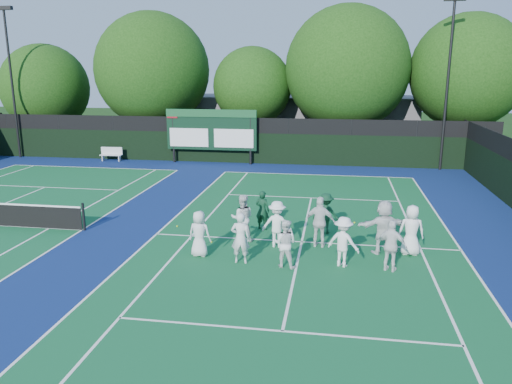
# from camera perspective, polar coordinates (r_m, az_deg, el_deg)

# --- Properties ---
(ground) EXTENTS (120.00, 120.00, 0.00)m
(ground) POSITION_cam_1_polar(r_m,az_deg,el_deg) (17.23, 5.01, -6.83)
(ground) COLOR black
(ground) RESTS_ON ground
(court_apron) EXTENTS (34.00, 32.00, 0.01)m
(court_apron) POSITION_cam_1_polar(r_m,az_deg,el_deg) (19.47, -12.71, -4.65)
(court_apron) COLOR navy
(court_apron) RESTS_ON ground
(near_court) EXTENTS (11.05, 23.85, 0.01)m
(near_court) POSITION_cam_1_polar(r_m,az_deg,el_deg) (18.16, 5.25, -5.70)
(near_court) COLOR #12592E
(near_court) RESTS_ON ground
(back_fence) EXTENTS (34.00, 0.08, 3.00)m
(back_fence) POSITION_cam_1_polar(r_m,az_deg,el_deg) (33.19, -3.24, 5.68)
(back_fence) COLOR black
(back_fence) RESTS_ON ground
(scoreboard) EXTENTS (6.00, 0.21, 3.55)m
(scoreboard) POSITION_cam_1_polar(r_m,az_deg,el_deg) (32.92, -5.15, 7.04)
(scoreboard) COLOR black
(scoreboard) RESTS_ON ground
(clubhouse) EXTENTS (18.00, 6.00, 4.00)m
(clubhouse) POSITION_cam_1_polar(r_m,az_deg,el_deg) (40.41, 4.82, 8.04)
(clubhouse) COLOR slate
(clubhouse) RESTS_ON ground
(light_pole_left) EXTENTS (1.20, 0.30, 10.12)m
(light_pole_left) POSITION_cam_1_polar(r_m,az_deg,el_deg) (38.71, -26.30, 12.82)
(light_pole_left) COLOR black
(light_pole_left) RESTS_ON ground
(light_pole_right) EXTENTS (1.20, 0.30, 10.12)m
(light_pole_right) POSITION_cam_1_polar(r_m,az_deg,el_deg) (32.42, 21.21, 13.37)
(light_pole_right) COLOR black
(light_pole_right) RESTS_ON ground
(bench) EXTENTS (1.50, 0.48, 0.94)m
(bench) POSITION_cam_1_polar(r_m,az_deg,el_deg) (35.31, -16.19, 4.25)
(bench) COLOR silver
(bench) RESTS_ON ground
(tree_a) EXTENTS (6.54, 6.54, 7.95)m
(tree_a) POSITION_cam_1_polar(r_m,az_deg,el_deg) (41.86, -22.70, 10.69)
(tree_a) COLOR #311E0D
(tree_a) RESTS_ON ground
(tree_b) EXTENTS (8.26, 8.26, 10.13)m
(tree_b) POSITION_cam_1_polar(r_m,az_deg,el_deg) (38.04, -11.48, 13.17)
(tree_b) COLOR #311E0D
(tree_b) RESTS_ON ground
(tree_c) EXTENTS (5.55, 5.55, 7.66)m
(tree_c) POSITION_cam_1_polar(r_m,az_deg,el_deg) (36.17, -0.15, 11.75)
(tree_c) COLOR #311E0D
(tree_c) RESTS_ON ground
(tree_d) EXTENTS (8.50, 8.50, 10.35)m
(tree_d) POSITION_cam_1_polar(r_m,az_deg,el_deg) (35.67, 10.62, 13.34)
(tree_d) COLOR #311E0D
(tree_d) RESTS_ON ground
(tree_e) EXTENTS (7.54, 7.54, 9.69)m
(tree_e) POSITION_cam_1_polar(r_m,az_deg,el_deg) (36.67, 23.22, 12.24)
(tree_e) COLOR #311E0D
(tree_e) RESTS_ON ground
(tennis_ball_0) EXTENTS (0.07, 0.07, 0.07)m
(tennis_ball_0) POSITION_cam_1_polar(r_m,az_deg,el_deg) (18.08, -5.11, -5.71)
(tennis_ball_0) COLOR #C5E81B
(tennis_ball_0) RESTS_ON ground
(tennis_ball_3) EXTENTS (0.07, 0.07, 0.07)m
(tennis_ball_3) POSITION_cam_1_polar(r_m,az_deg,el_deg) (19.99, -9.00, -3.89)
(tennis_ball_3) COLOR #C5E81B
(tennis_ball_3) RESTS_ON ground
(tennis_ball_4) EXTENTS (0.07, 0.07, 0.07)m
(tennis_ball_4) POSITION_cam_1_polar(r_m,az_deg,el_deg) (20.60, 11.18, -3.45)
(tennis_ball_4) COLOR #C5E81B
(tennis_ball_4) RESTS_ON ground
(tennis_ball_5) EXTENTS (0.07, 0.07, 0.07)m
(tennis_ball_5) POSITION_cam_1_polar(r_m,az_deg,el_deg) (17.98, 9.78, -5.97)
(tennis_ball_5) COLOR #C5E81B
(tennis_ball_5) RESTS_ON ground
(player_front_0) EXTENTS (0.82, 0.59, 1.56)m
(player_front_0) POSITION_cam_1_polar(r_m,az_deg,el_deg) (16.65, -6.48, -4.77)
(player_front_0) COLOR white
(player_front_0) RESTS_ON ground
(player_front_1) EXTENTS (0.63, 0.43, 1.68)m
(player_front_1) POSITION_cam_1_polar(r_m,az_deg,el_deg) (15.95, -1.78, -5.29)
(player_front_1) COLOR silver
(player_front_1) RESTS_ON ground
(player_front_2) EXTENTS (0.85, 0.72, 1.55)m
(player_front_2) POSITION_cam_1_polar(r_m,az_deg,el_deg) (15.69, 3.33, -5.89)
(player_front_2) COLOR white
(player_front_2) RESTS_ON ground
(player_front_3) EXTENTS (1.20, 0.97, 1.62)m
(player_front_3) POSITION_cam_1_polar(r_m,az_deg,el_deg) (15.94, 9.95, -5.64)
(player_front_3) COLOR white
(player_front_3) RESTS_ON ground
(player_front_4) EXTENTS (1.04, 0.72, 1.63)m
(player_front_4) POSITION_cam_1_polar(r_m,az_deg,el_deg) (15.88, 15.23, -5.97)
(player_front_4) COLOR white
(player_front_4) RESTS_ON ground
(player_back_0) EXTENTS (0.92, 0.76, 1.72)m
(player_back_0) POSITION_cam_1_polar(r_m,az_deg,el_deg) (17.96, -1.58, -3.01)
(player_back_0) COLOR silver
(player_back_0) RESTS_ON ground
(player_back_1) EXTENTS (1.10, 0.67, 1.65)m
(player_back_1) POSITION_cam_1_polar(r_m,az_deg,el_deg) (17.40, 2.42, -3.70)
(player_back_1) COLOR white
(player_back_1) RESTS_ON ground
(player_back_2) EXTENTS (1.11, 0.56, 1.81)m
(player_back_2) POSITION_cam_1_polar(r_m,az_deg,el_deg) (17.49, 7.33, -3.44)
(player_back_2) COLOR silver
(player_back_2) RESTS_ON ground
(player_back_3) EXTENTS (1.80, 1.12, 1.85)m
(player_back_3) POSITION_cam_1_polar(r_m,az_deg,el_deg) (17.30, 14.36, -3.90)
(player_back_3) COLOR silver
(player_back_3) RESTS_ON ground
(player_back_4) EXTENTS (0.86, 0.57, 1.72)m
(player_back_4) POSITION_cam_1_polar(r_m,az_deg,el_deg) (17.43, 17.33, -4.20)
(player_back_4) COLOR white
(player_back_4) RESTS_ON ground
(coach_left) EXTENTS (0.64, 0.51, 1.55)m
(coach_left) POSITION_cam_1_polar(r_m,az_deg,el_deg) (19.26, 0.74, -2.10)
(coach_left) COLOR #0E331E
(coach_left) RESTS_ON ground
(coach_right) EXTENTS (1.10, 0.75, 1.57)m
(coach_right) POSITION_cam_1_polar(r_m,az_deg,el_deg) (18.99, 7.99, -2.45)
(coach_right) COLOR #0E3620
(coach_right) RESTS_ON ground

